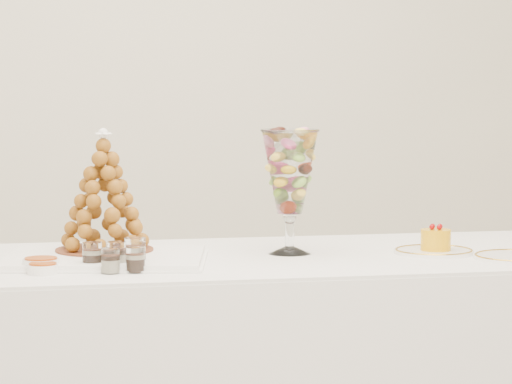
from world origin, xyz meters
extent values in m
cube|color=silver|center=(0.00, 2.00, 1.40)|extent=(4.50, 0.04, 2.80)
cube|color=white|center=(0.06, 0.33, 0.77)|extent=(2.06, 0.92, 0.01)
cube|color=white|center=(-0.31, 0.32, 0.78)|extent=(0.62, 0.52, 0.02)
cylinder|color=white|center=(0.23, 0.34, 0.78)|extent=(0.13, 0.13, 0.02)
cylinder|color=white|center=(0.23, 0.34, 0.84)|extent=(0.03, 0.03, 0.09)
sphere|color=white|center=(0.23, 0.34, 0.88)|extent=(0.04, 0.04, 0.04)
cylinder|color=white|center=(0.63, 0.24, 0.78)|extent=(0.23, 0.23, 0.01)
cylinder|color=white|center=(-0.36, 0.20, 0.81)|extent=(0.06, 0.06, 0.07)
cylinder|color=white|center=(-0.30, 0.18, 0.81)|extent=(0.06, 0.06, 0.07)
cylinder|color=white|center=(-0.24, 0.21, 0.81)|extent=(0.06, 0.06, 0.08)
cylinder|color=white|center=(-0.32, 0.11, 0.81)|extent=(0.05, 0.05, 0.07)
cylinder|color=white|center=(-0.26, 0.10, 0.81)|extent=(0.05, 0.05, 0.07)
cylinder|color=white|center=(-0.49, 0.21, 0.79)|extent=(0.10, 0.10, 0.03)
cylinder|color=white|center=(-0.49, 0.14, 0.78)|extent=(0.08, 0.08, 0.02)
cylinder|color=brown|center=(-0.30, 0.41, 0.79)|extent=(0.28, 0.28, 0.01)
cone|color=brown|center=(-0.30, 0.41, 0.96)|extent=(0.29, 0.29, 0.33)
sphere|color=white|center=(-0.30, 0.41, 1.12)|extent=(0.03, 0.03, 0.03)
cylinder|color=#EDA50B|center=(0.63, 0.23, 0.81)|extent=(0.09, 0.09, 0.06)
sphere|color=#8F0507|center=(0.65, 0.24, 0.85)|extent=(0.02, 0.02, 0.02)
sphere|color=#8F0507|center=(0.63, 0.25, 0.85)|extent=(0.02, 0.02, 0.02)
sphere|color=#8F0507|center=(0.62, 0.23, 0.85)|extent=(0.02, 0.02, 0.02)
sphere|color=#8F0507|center=(0.64, 0.22, 0.85)|extent=(0.02, 0.02, 0.02)
camera|label=1|loc=(-0.73, -3.00, 1.27)|focal=85.00mm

